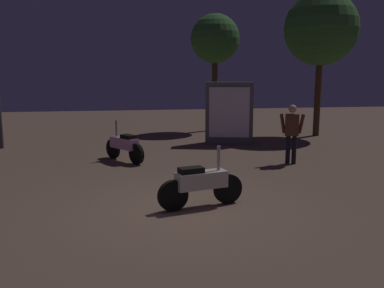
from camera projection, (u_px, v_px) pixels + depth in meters
ground_plane at (181, 209)px, 7.57m from camera, size 40.00×40.00×0.00m
motorcycle_white_foreground at (201, 184)px, 7.61m from camera, size 1.63×0.52×1.11m
motorcycle_pink_parked_left at (124, 146)px, 11.53m from camera, size 1.03×1.42×1.11m
person_rider_beside at (292, 129)px, 11.14m from camera, size 0.64×0.36×1.59m
tree_center_bg at (321, 29)px, 15.62m from camera, size 2.73×2.73×5.39m
tree_right_bg at (215, 40)px, 17.19m from camera, size 2.01×2.01×4.78m
kiosk_billboard at (229, 113)px, 14.30m from camera, size 1.67×0.90×2.10m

